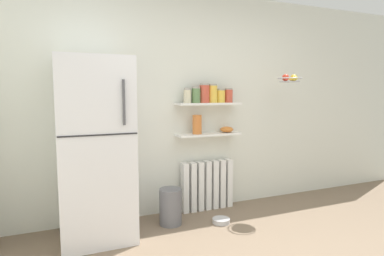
{
  "coord_description": "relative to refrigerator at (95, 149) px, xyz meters",
  "views": [
    {
      "loc": [
        -1.53,
        -1.6,
        1.43
      ],
      "look_at": [
        -0.17,
        1.6,
        1.05
      ],
      "focal_mm": 30.59,
      "sensor_mm": 36.0,
      "label": 1
    }
  ],
  "objects": [
    {
      "name": "back_wall",
      "position": [
        1.17,
        0.4,
        0.42
      ],
      "size": [
        7.04,
        0.1,
        2.6
      ],
      "primitive_type": "cube",
      "color": "silver",
      "rests_on": "ground_plane"
    },
    {
      "name": "storage_jar_1",
      "position": [
        1.18,
        0.24,
        0.52
      ],
      "size": [
        0.1,
        0.1,
        0.19
      ],
      "color": "#5B7F4C",
      "rests_on": "wall_shelf_upper"
    },
    {
      "name": "hanging_fruit_basket",
      "position": [
        2.29,
        -0.05,
        0.71
      ],
      "size": [
        0.3,
        0.3,
        0.09
      ],
      "color": "#B2B2B7"
    },
    {
      "name": "pet_food_bowl",
      "position": [
        1.3,
        -0.19,
        -0.85
      ],
      "size": [
        0.19,
        0.19,
        0.05
      ],
      "primitive_type": "cylinder",
      "color": "#B7B7BC",
      "rests_on": "ground_plane"
    },
    {
      "name": "storage_jar_0",
      "position": [
        1.07,
        0.24,
        0.51
      ],
      "size": [
        0.09,
        0.09,
        0.17
      ],
      "color": "beige",
      "rests_on": "wall_shelf_upper"
    },
    {
      "name": "refrigerator",
      "position": [
        0.0,
        0.0,
        0.0
      ],
      "size": [
        0.69,
        0.74,
        1.76
      ],
      "color": "silver",
      "rests_on": "ground_plane"
    },
    {
      "name": "wall_shelf_lower",
      "position": [
        1.34,
        0.24,
        0.05
      ],
      "size": [
        0.79,
        0.22,
        0.02
      ],
      "primitive_type": "cube",
      "color": "white"
    },
    {
      "name": "vase",
      "position": [
        1.2,
        0.24,
        0.18
      ],
      "size": [
        0.11,
        0.11,
        0.22
      ],
      "primitive_type": "cylinder",
      "color": "#CC7033",
      "rests_on": "wall_shelf_lower"
    },
    {
      "name": "storage_jar_4",
      "position": [
        1.51,
        0.24,
        0.51
      ],
      "size": [
        0.1,
        0.1,
        0.17
      ],
      "color": "yellow",
      "rests_on": "wall_shelf_upper"
    },
    {
      "name": "shelf_bowl",
      "position": [
        1.59,
        0.24,
        0.1
      ],
      "size": [
        0.16,
        0.16,
        0.07
      ],
      "primitive_type": "ellipsoid",
      "color": "orange",
      "rests_on": "wall_shelf_lower"
    },
    {
      "name": "storage_jar_2",
      "position": [
        1.29,
        0.24,
        0.54
      ],
      "size": [
        0.12,
        0.12,
        0.23
      ],
      "color": "#C64C38",
      "rests_on": "wall_shelf_upper"
    },
    {
      "name": "storage_jar_5",
      "position": [
        1.61,
        0.24,
        0.51
      ],
      "size": [
        0.1,
        0.1,
        0.18
      ],
      "color": "#C64C38",
      "rests_on": "wall_shelf_upper"
    },
    {
      "name": "storage_jar_3",
      "position": [
        1.4,
        0.24,
        0.54
      ],
      "size": [
        0.11,
        0.11,
        0.22
      ],
      "color": "yellow",
      "rests_on": "wall_shelf_upper"
    },
    {
      "name": "wall_shelf_upper",
      "position": [
        1.34,
        0.24,
        0.42
      ],
      "size": [
        0.79,
        0.22,
        0.02
      ],
      "primitive_type": "cube",
      "color": "white"
    },
    {
      "name": "radiator",
      "position": [
        1.34,
        0.27,
        -0.58
      ],
      "size": [
        0.66,
        0.12,
        0.6
      ],
      "color": "white",
      "rests_on": "ground_plane"
    },
    {
      "name": "trash_bin",
      "position": [
        0.77,
        0.0,
        -0.68
      ],
      "size": [
        0.24,
        0.24,
        0.39
      ],
      "primitive_type": "cylinder",
      "color": "slate",
      "rests_on": "ground_plane"
    }
  ]
}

